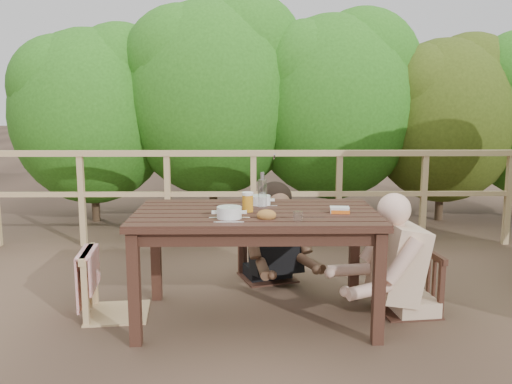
{
  "coord_description": "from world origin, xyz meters",
  "views": [
    {
      "loc": [
        -0.05,
        -3.64,
        1.52
      ],
      "look_at": [
        0.0,
        0.05,
        0.9
      ],
      "focal_mm": 38.21,
      "sensor_mm": 36.0,
      "label": 1
    }
  ],
  "objects_px": {
    "bread_roll": "(266,215)",
    "beer_glass": "(248,203)",
    "butter_tub": "(340,211)",
    "soup_far": "(260,201)",
    "chair_right": "(409,256)",
    "table": "(256,267)",
    "soup_near": "(229,214)",
    "bottle": "(262,191)",
    "chair_far": "(268,229)",
    "woman": "(268,203)",
    "tumbler": "(298,217)",
    "diner_right": "(415,214)",
    "chair_left": "(115,253)"
  },
  "relations": [
    {
      "from": "chair_far",
      "to": "beer_glass",
      "type": "height_order",
      "value": "beer_glass"
    },
    {
      "from": "bottle",
      "to": "tumbler",
      "type": "bearing_deg",
      "value": -62.89
    },
    {
      "from": "chair_right",
      "to": "bread_roll",
      "type": "distance_m",
      "value": 1.17
    },
    {
      "from": "woman",
      "to": "chair_far",
      "type": "bearing_deg",
      "value": 71.33
    },
    {
      "from": "chair_left",
      "to": "butter_tub",
      "type": "bearing_deg",
      "value": -102.51
    },
    {
      "from": "bottle",
      "to": "butter_tub",
      "type": "height_order",
      "value": "bottle"
    },
    {
      "from": "bread_roll",
      "to": "beer_glass",
      "type": "distance_m",
      "value": 0.25
    },
    {
      "from": "woman",
      "to": "soup_far",
      "type": "relative_size",
      "value": 5.3
    },
    {
      "from": "soup_far",
      "to": "chair_left",
      "type": "bearing_deg",
      "value": -172.99
    },
    {
      "from": "chair_far",
      "to": "woman",
      "type": "distance_m",
      "value": 0.22
    },
    {
      "from": "beer_glass",
      "to": "butter_tub",
      "type": "height_order",
      "value": "beer_glass"
    },
    {
      "from": "chair_right",
      "to": "chair_left",
      "type": "bearing_deg",
      "value": -95.91
    },
    {
      "from": "woman",
      "to": "soup_near",
      "type": "height_order",
      "value": "woman"
    },
    {
      "from": "table",
      "to": "woman",
      "type": "relative_size",
      "value": 1.25
    },
    {
      "from": "soup_near",
      "to": "tumbler",
      "type": "distance_m",
      "value": 0.44
    },
    {
      "from": "bread_roll",
      "to": "chair_far",
      "type": "bearing_deg",
      "value": 87.59
    },
    {
      "from": "soup_near",
      "to": "beer_glass",
      "type": "relative_size",
      "value": 1.81
    },
    {
      "from": "diner_right",
      "to": "tumbler",
      "type": "xyz_separation_m",
      "value": [
        -0.87,
        -0.44,
        0.08
      ]
    },
    {
      "from": "soup_far",
      "to": "beer_glass",
      "type": "bearing_deg",
      "value": -110.09
    },
    {
      "from": "chair_left",
      "to": "woman",
      "type": "relative_size",
      "value": 0.69
    },
    {
      "from": "woman",
      "to": "bottle",
      "type": "xyz_separation_m",
      "value": [
        -0.06,
        -0.8,
        0.24
      ]
    },
    {
      "from": "table",
      "to": "chair_right",
      "type": "xyz_separation_m",
      "value": [
        1.1,
        0.14,
        0.04
      ]
    },
    {
      "from": "woman",
      "to": "beer_glass",
      "type": "relative_size",
      "value": 8.83
    },
    {
      "from": "table",
      "to": "soup_far",
      "type": "height_order",
      "value": "soup_far"
    },
    {
      "from": "soup_far",
      "to": "bread_roll",
      "type": "distance_m",
      "value": 0.47
    },
    {
      "from": "diner_right",
      "to": "bread_roll",
      "type": "bearing_deg",
      "value": 102.36
    },
    {
      "from": "chair_far",
      "to": "woman",
      "type": "xyz_separation_m",
      "value": [
        0.0,
        0.02,
        0.22
      ]
    },
    {
      "from": "bread_roll",
      "to": "butter_tub",
      "type": "distance_m",
      "value": 0.53
    },
    {
      "from": "soup_far",
      "to": "bread_roll",
      "type": "relative_size",
      "value": 1.97
    },
    {
      "from": "tumbler",
      "to": "woman",
      "type": "bearing_deg",
      "value": 96.94
    },
    {
      "from": "bottle",
      "to": "soup_far",
      "type": "bearing_deg",
      "value": 95.81
    },
    {
      "from": "chair_left",
      "to": "tumbler",
      "type": "distance_m",
      "value": 1.36
    },
    {
      "from": "soup_near",
      "to": "beer_glass",
      "type": "bearing_deg",
      "value": 60.25
    },
    {
      "from": "chair_right",
      "to": "tumbler",
      "type": "xyz_separation_m",
      "value": [
        -0.84,
        -0.44,
        0.38
      ]
    },
    {
      "from": "soup_near",
      "to": "chair_far",
      "type": "bearing_deg",
      "value": 75.65
    },
    {
      "from": "chair_right",
      "to": "beer_glass",
      "type": "distance_m",
      "value": 1.24
    },
    {
      "from": "table",
      "to": "soup_far",
      "type": "relative_size",
      "value": 6.63
    },
    {
      "from": "table",
      "to": "chair_far",
      "type": "bearing_deg",
      "value": 82.95
    },
    {
      "from": "chair_far",
      "to": "beer_glass",
      "type": "xyz_separation_m",
      "value": [
        -0.17,
        -0.91,
        0.4
      ]
    },
    {
      "from": "table",
      "to": "woman",
      "type": "bearing_deg",
      "value": 83.11
    },
    {
      "from": "table",
      "to": "bread_roll",
      "type": "relative_size",
      "value": 13.08
    },
    {
      "from": "woman",
      "to": "bread_roll",
      "type": "bearing_deg",
      "value": 68.97
    },
    {
      "from": "table",
      "to": "soup_near",
      "type": "xyz_separation_m",
      "value": [
        -0.18,
        -0.22,
        0.43
      ]
    },
    {
      "from": "soup_near",
      "to": "bottle",
      "type": "height_order",
      "value": "bottle"
    },
    {
      "from": "woman",
      "to": "diner_right",
      "type": "distance_m",
      "value": 1.29
    },
    {
      "from": "chair_far",
      "to": "chair_left",
      "type": "bearing_deg",
      "value": -163.18
    },
    {
      "from": "woman",
      "to": "soup_near",
      "type": "bearing_deg",
      "value": 57.23
    },
    {
      "from": "chair_left",
      "to": "chair_right",
      "type": "xyz_separation_m",
      "value": [
        2.1,
        0.03,
        -0.04
      ]
    },
    {
      "from": "beer_glass",
      "to": "bottle",
      "type": "distance_m",
      "value": 0.17
    },
    {
      "from": "bottle",
      "to": "chair_right",
      "type": "bearing_deg",
      "value": 1.32
    }
  ]
}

